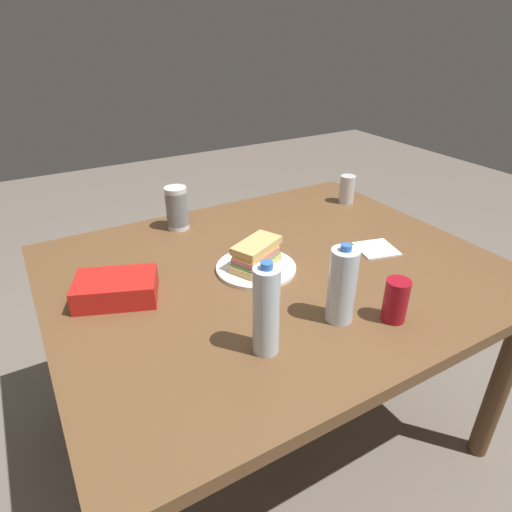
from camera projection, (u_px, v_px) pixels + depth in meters
ground_plane at (271, 425)px, 1.80m from camera, size 8.00×8.00×0.00m
dining_table at (274, 289)px, 1.48m from camera, size 1.43×1.17×0.76m
paper_plate at (256, 268)px, 1.42m from camera, size 0.26×0.26×0.01m
sandwich at (256, 255)px, 1.40m from camera, size 0.20×0.16×0.08m
soda_can_red at (396, 300)px, 1.16m from camera, size 0.07×0.07×0.12m
chip_bag at (116, 289)px, 1.26m from camera, size 0.27×0.22×0.07m
water_bottle_tall at (266, 311)px, 1.02m from camera, size 0.06×0.06×0.25m
plastic_cup_stack at (177, 208)px, 1.66m from camera, size 0.08×0.08×0.17m
water_bottle_spare at (341, 286)px, 1.14m from camera, size 0.07×0.07×0.23m
soda_can_silver at (347, 189)px, 1.91m from camera, size 0.07×0.07×0.12m
paper_napkin at (376, 249)px, 1.54m from camera, size 0.16×0.16×0.01m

